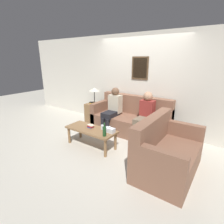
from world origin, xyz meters
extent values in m
plane|color=beige|center=(0.00, 0.00, 0.00)|extent=(16.00, 16.00, 0.00)
cube|color=silver|center=(0.00, 0.98, 1.30)|extent=(9.00, 0.06, 2.60)
cube|color=#4C3823|center=(0.00, 0.94, 1.70)|extent=(0.48, 0.02, 0.60)
cube|color=#B7CCB2|center=(0.00, 0.93, 1.70)|extent=(0.40, 0.01, 0.52)
cube|color=brown|center=(0.00, 0.46, 0.23)|extent=(2.07, 0.87, 0.46)
cube|color=brown|center=(0.00, 0.80, 0.72)|extent=(2.07, 0.20, 0.52)
cube|color=brown|center=(-0.96, 0.46, 0.37)|extent=(0.14, 0.87, 0.74)
cube|color=brown|center=(0.96, 0.46, 0.37)|extent=(0.14, 0.87, 0.74)
cube|color=brown|center=(1.42, -0.63, 0.23)|extent=(0.87, 1.41, 0.46)
cube|color=brown|center=(1.08, -0.63, 0.72)|extent=(0.20, 1.41, 0.52)
cube|color=brown|center=(1.42, -1.26, 0.37)|extent=(0.87, 0.14, 0.74)
cube|color=brown|center=(1.42, 0.01, 0.37)|extent=(0.87, 0.14, 0.74)
cube|color=olive|center=(-0.34, -0.70, 0.41)|extent=(1.20, 0.49, 0.04)
cylinder|color=olive|center=(-0.88, -0.89, 0.20)|extent=(0.06, 0.06, 0.39)
cylinder|color=olive|center=(0.20, -0.89, 0.20)|extent=(0.06, 0.06, 0.39)
cylinder|color=olive|center=(-0.88, -0.52, 0.20)|extent=(0.06, 0.06, 0.39)
cylinder|color=olive|center=(0.20, -0.52, 0.20)|extent=(0.06, 0.06, 0.39)
cube|color=olive|center=(-1.30, 0.49, 0.31)|extent=(0.41, 0.41, 0.62)
cylinder|color=#262628|center=(-1.24, 0.49, 0.83)|extent=(0.02, 0.02, 0.41)
cone|color=beige|center=(-1.24, 0.49, 1.07)|extent=(0.33, 0.33, 0.10)
cube|color=gold|center=(-1.36, 0.47, 0.64)|extent=(0.11, 0.09, 0.03)
cube|color=black|center=(-1.36, 0.47, 0.66)|extent=(0.11, 0.10, 0.02)
cylinder|color=#19421E|center=(0.14, -0.83, 0.53)|extent=(0.07, 0.07, 0.20)
cylinder|color=#19421E|center=(0.14, -0.83, 0.67)|extent=(0.03, 0.03, 0.09)
cylinder|color=silver|center=(-0.10, -0.59, 0.48)|extent=(0.07, 0.07, 0.10)
cube|color=navy|center=(-0.40, -0.65, 0.44)|extent=(0.13, 0.13, 0.02)
cube|color=red|center=(-0.40, -0.65, 0.47)|extent=(0.15, 0.11, 0.03)
cube|color=beige|center=(-0.40, -0.65, 0.49)|extent=(0.17, 0.11, 0.02)
cube|color=silver|center=(0.12, -0.62, 0.48)|extent=(0.23, 0.12, 0.10)
sphere|color=white|center=(0.12, -0.62, 0.55)|extent=(0.05, 0.05, 0.05)
cube|color=black|center=(-0.46, 0.21, 0.51)|extent=(0.31, 0.47, 0.14)
cylinder|color=black|center=(-0.54, -0.03, 0.23)|extent=(0.11, 0.11, 0.46)
cylinder|color=black|center=(-0.38, -0.03, 0.23)|extent=(0.11, 0.11, 0.46)
cube|color=beige|center=(-0.46, 0.44, 0.75)|extent=(0.34, 0.22, 0.49)
sphere|color=brown|center=(-0.46, 0.44, 1.09)|extent=(0.21, 0.21, 0.21)
cube|color=#756651|center=(0.47, 0.26, 0.51)|extent=(0.31, 0.47, 0.14)
cylinder|color=#756651|center=(0.40, 0.02, 0.23)|extent=(0.11, 0.11, 0.46)
cylinder|color=#756651|center=(0.55, 0.02, 0.23)|extent=(0.11, 0.11, 0.46)
cube|color=maroon|center=(0.47, 0.49, 0.74)|extent=(0.34, 0.22, 0.46)
sphere|color=tan|center=(0.47, 0.49, 1.07)|extent=(0.23, 0.23, 0.23)
sphere|color=beige|center=(0.71, -0.61, 0.09)|extent=(0.19, 0.19, 0.19)
sphere|color=beige|center=(0.71, -0.61, 0.23)|extent=(0.12, 0.12, 0.12)
sphere|color=beige|center=(0.66, -0.61, 0.27)|extent=(0.04, 0.04, 0.04)
sphere|color=beige|center=(0.75, -0.61, 0.27)|extent=(0.04, 0.04, 0.04)
sphere|color=#FFEAD1|center=(0.71, -0.66, 0.23)|extent=(0.05, 0.05, 0.05)
camera|label=1|loc=(2.16, -3.41, 1.97)|focal=28.00mm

